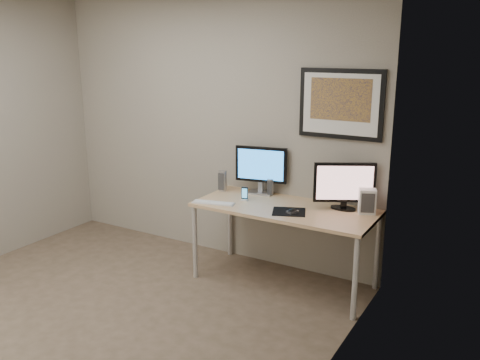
{
  "coord_description": "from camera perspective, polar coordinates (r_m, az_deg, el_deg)",
  "views": [
    {
      "loc": [
        2.81,
        -2.53,
        2.11
      ],
      "look_at": [
        0.69,
        1.1,
        0.99
      ],
      "focal_mm": 38.0,
      "sensor_mm": 36.0,
      "label": 1
    }
  ],
  "objects": [
    {
      "name": "floor",
      "position": [
        4.33,
        -15.92,
        -14.87
      ],
      "size": [
        3.6,
        3.6,
        0.0
      ],
      "primitive_type": "plane",
      "color": "#4C402F",
      "rests_on": "ground"
    },
    {
      "name": "room",
      "position": [
        4.12,
        -13.04,
        8.04
      ],
      "size": [
        3.6,
        3.6,
        3.6
      ],
      "color": "white",
      "rests_on": "ground"
    },
    {
      "name": "desk",
      "position": [
        4.52,
        5.04,
        -3.8
      ],
      "size": [
        1.6,
        0.7,
        0.73
      ],
      "color": "#AD7F53",
      "rests_on": "floor"
    },
    {
      "name": "framed_art",
      "position": [
        4.49,
        11.25,
        8.38
      ],
      "size": [
        0.75,
        0.04,
        0.6
      ],
      "color": "black",
      "rests_on": "room"
    },
    {
      "name": "monitor_large",
      "position": [
        4.82,
        2.36,
        1.37
      ],
      "size": [
        0.5,
        0.2,
        0.46
      ],
      "rotation": [
        0.0,
        0.0,
        0.19
      ],
      "color": "#B4B4B9",
      "rests_on": "desk"
    },
    {
      "name": "monitor_tv",
      "position": [
        4.44,
        11.64,
        -0.53
      ],
      "size": [
        0.48,
        0.28,
        0.42
      ],
      "rotation": [
        0.0,
        0.0,
        0.5
      ],
      "color": "black",
      "rests_on": "desk"
    },
    {
      "name": "speaker_left",
      "position": [
        4.96,
        -1.95,
        -0.07
      ],
      "size": [
        0.09,
        0.09,
        0.2
      ],
      "primitive_type": "cylinder",
      "rotation": [
        0.0,
        0.0,
        0.13
      ],
      "color": "#B4B4B9",
      "rests_on": "desk"
    },
    {
      "name": "speaker_right",
      "position": [
        4.82,
        3.43,
        -0.76
      ],
      "size": [
        0.08,
        0.08,
        0.16
      ],
      "primitive_type": "cylinder",
      "rotation": [
        0.0,
        0.0,
        0.36
      ],
      "color": "#B4B4B9",
      "rests_on": "desk"
    },
    {
      "name": "phone_dock",
      "position": [
        4.64,
        0.52,
        -1.56
      ],
      "size": [
        0.07,
        0.07,
        0.13
      ],
      "primitive_type": "cube",
      "rotation": [
        0.0,
        0.0,
        0.31
      ],
      "color": "black",
      "rests_on": "desk"
    },
    {
      "name": "keyboard",
      "position": [
        4.58,
        -3.0,
        -2.57
      ],
      "size": [
        0.4,
        0.19,
        0.01
      ],
      "primitive_type": "cube",
      "rotation": [
        0.0,
        0.0,
        0.23
      ],
      "color": "silver",
      "rests_on": "desk"
    },
    {
      "name": "mousepad",
      "position": [
        4.36,
        5.52,
        -3.56
      ],
      "size": [
        0.35,
        0.34,
        0.0
      ],
      "primitive_type": "cube",
      "rotation": [
        0.0,
        0.0,
        0.39
      ],
      "color": "black",
      "rests_on": "desk"
    },
    {
      "name": "mouse",
      "position": [
        4.33,
        5.9,
        -3.46
      ],
      "size": [
        0.09,
        0.11,
        0.03
      ],
      "primitive_type": "ellipsoid",
      "rotation": [
        0.0,
        0.0,
        -0.37
      ],
      "color": "black",
      "rests_on": "mousepad"
    },
    {
      "name": "fan_unit",
      "position": [
        4.41,
        14.09,
        -2.34
      ],
      "size": [
        0.17,
        0.15,
        0.21
      ],
      "primitive_type": "cube",
      "rotation": [
        0.0,
        0.0,
        0.41
      ],
      "color": "silver",
      "rests_on": "desk"
    }
  ]
}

